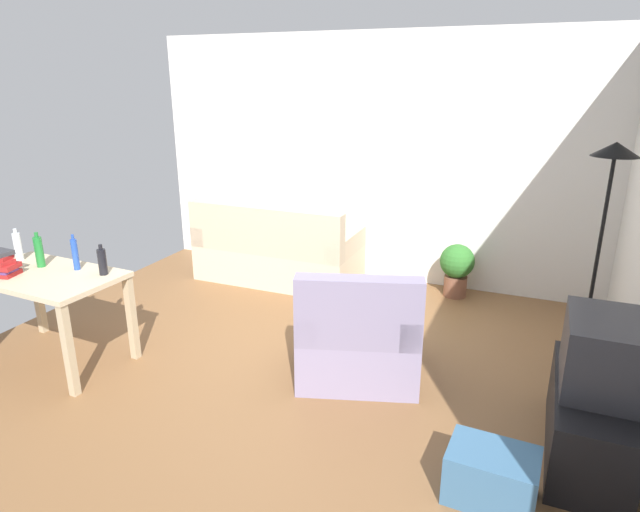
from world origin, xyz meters
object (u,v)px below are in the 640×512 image
desk (46,287)px  storage_box (491,475)px  bottle_clear (18,246)px  tv_stand (588,420)px  armchair (358,338)px  book_stack (0,265)px  bottle_dark (102,261)px  torchiere_lamp (607,199)px  couch (277,255)px  bottle_green (39,251)px  potted_plant (457,266)px  bottle_blue (75,254)px  tv (602,353)px

desk → storage_box: desk is taller
bottle_clear → tv_stand: bearing=2.8°
armchair → book_stack: book_stack is taller
tv_stand → bottle_clear: 4.48m
storage_box → bottle_dark: bottle_dark is taller
tv_stand → bottle_dark: bottle_dark is taller
torchiere_lamp → storage_box: torchiere_lamp is taller
couch → storage_box: (2.64, -2.59, -0.16)m
bottle_green → torchiere_lamp: bearing=17.3°
potted_plant → storage_box: size_ratio=1.19×
couch → bottle_green: size_ratio=6.23×
bottle_clear → bottle_green: bottle_green is taller
potted_plant → book_stack: (-3.07, -2.83, 0.52)m
bottle_dark → storage_box: bearing=-7.5°
storage_box → book_stack: book_stack is taller
tv_stand → armchair: size_ratio=0.99×
bottle_clear → bottle_green: bearing=-8.8°
storage_box → torchiere_lamp: bearing=73.0°
desk → bottle_clear: 0.53m
bottle_clear → armchair: bearing=11.3°
bottle_green → bottle_blue: 0.33m
tv_stand → tv: (0.00, 0.00, 0.46)m
couch → tv_stand: (3.14, -1.98, -0.07)m
armchair → bottle_green: bottle_green is taller
potted_plant → bottle_dark: 3.48m
tv → book_stack: (-4.24, -0.54, 0.15)m
desk → bottle_blue: (0.17, 0.18, 0.24)m
armchair → desk: bearing=-0.5°
tv → storage_box: tv is taller
tv_stand → torchiere_lamp: bearing=0.0°
bottle_green → bottle_dark: (0.61, 0.05, -0.02)m
desk → bottle_green: bottle_green is taller
potted_plant → bottle_dark: bottle_dark is taller
tv_stand → tv: size_ratio=1.83×
bottle_green → bottle_dark: size_ratio=1.18×
book_stack → bottle_dark: bearing=24.8°
torchiere_lamp → bottle_clear: size_ratio=6.56×
armchair → bottle_blue: size_ratio=3.80×
bottle_dark → potted_plant: bearing=46.8°
couch → bottle_blue: bottle_blue is taller
torchiere_lamp → bottle_blue: 4.03m
book_stack → couch: bearing=66.5°
couch → book_stack: size_ratio=5.99×
potted_plant → book_stack: bearing=-137.3°
potted_plant → bottle_clear: 4.15m
desk → bottle_dark: bottle_dark is taller
torchiere_lamp → storage_box: 2.12m
couch → desk: couch is taller
bottle_blue → desk: bearing=-134.6°
torchiere_lamp → storage_box: (-0.50, -1.63, -1.26)m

